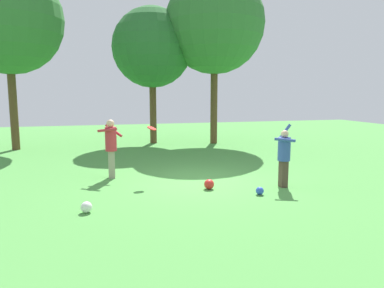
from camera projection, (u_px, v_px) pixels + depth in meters
ground_plane at (201, 182)px, 10.57m from camera, size 40.00×40.00×0.00m
person_thrower at (284, 153)px, 9.87m from camera, size 0.62×0.63×1.74m
person_catcher at (111, 143)px, 10.91m from camera, size 0.76×0.72×1.79m
frisbee at (152, 128)px, 10.48m from camera, size 0.37×0.37×0.13m
ball_white at (86, 207)px, 7.83m from camera, size 0.25×0.25×0.25m
ball_blue at (260, 191)px, 9.21m from camera, size 0.20×0.20×0.20m
ball_red at (209, 184)px, 9.74m from camera, size 0.27×0.27×0.27m
tree_right at (215, 24)px, 17.80m from camera, size 4.92×4.92×8.41m
tree_center at (152, 48)px, 18.03m from camera, size 3.98×3.98×6.81m
tree_far_left at (7, 20)px, 15.72m from camera, size 4.75×4.75×8.13m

